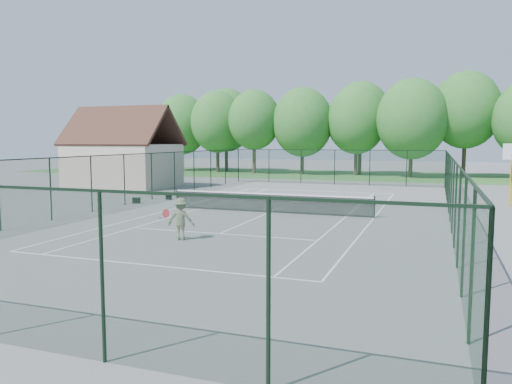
# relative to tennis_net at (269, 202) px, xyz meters

# --- Properties ---
(ground) EXTENTS (140.00, 140.00, 0.00)m
(ground) POSITION_rel_tennis_net_xyz_m (0.00, 0.00, -0.58)
(ground) COLOR slate
(ground) RESTS_ON ground
(grass_far) EXTENTS (80.00, 16.00, 0.01)m
(grass_far) POSITION_rel_tennis_net_xyz_m (0.00, 30.00, -0.57)
(grass_far) COLOR #3E7834
(grass_far) RESTS_ON ground
(court_lines) EXTENTS (11.05, 23.85, 0.01)m
(court_lines) POSITION_rel_tennis_net_xyz_m (0.00, 0.00, -0.57)
(court_lines) COLOR white
(court_lines) RESTS_ON ground
(tennis_net) EXTENTS (11.08, 0.08, 1.10)m
(tennis_net) POSITION_rel_tennis_net_xyz_m (0.00, 0.00, 0.00)
(tennis_net) COLOR black
(tennis_net) RESTS_ON ground
(fence_enclosure) EXTENTS (18.05, 36.05, 3.02)m
(fence_enclosure) POSITION_rel_tennis_net_xyz_m (0.00, 0.00, 0.98)
(fence_enclosure) COLOR #193C23
(fence_enclosure) RESTS_ON ground
(utility_building) EXTENTS (8.60, 6.27, 6.63)m
(utility_building) POSITION_rel_tennis_net_xyz_m (-16.00, 10.00, 2.54)
(utility_building) COLOR beige
(utility_building) RESTS_ON ground
(tree_line_far) EXTENTS (39.40, 6.40, 9.70)m
(tree_line_far) POSITION_rel_tennis_net_xyz_m (0.00, 30.00, 5.42)
(tree_line_far) COLOR #463426
(tree_line_far) RESTS_ON ground
(sports_bag_a) EXTENTS (0.50, 0.39, 0.35)m
(sports_bag_a) POSITION_rel_tennis_net_xyz_m (-8.84, 0.95, -0.40)
(sports_bag_a) COLOR black
(sports_bag_a) RESTS_ON ground
(sports_bag_b) EXTENTS (0.38, 0.27, 0.27)m
(sports_bag_b) POSITION_rel_tennis_net_xyz_m (-7.96, 3.32, -0.44)
(sports_bag_b) COLOR black
(sports_bag_b) RESTS_ON ground
(tennis_player) EXTENTS (1.90, 0.85, 1.64)m
(tennis_player) POSITION_rel_tennis_net_xyz_m (-0.89, -8.04, 0.24)
(tennis_player) COLOR #61684A
(tennis_player) RESTS_ON ground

